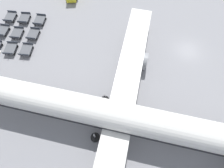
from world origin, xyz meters
TOP-DOWN VIEW (x-y plane):
  - ground_plane at (0.00, 0.00)m, footprint 500.00×500.00m
  - airplane at (14.32, -9.22)m, footprint 39.68×47.28m
  - baggage_dolly_row_near_col_a at (-2.70, -33.27)m, footprint 3.17×1.94m
  - baggage_dolly_row_near_col_b at (0.75, -33.31)m, footprint 3.16×1.91m
  - baggage_dolly_row_mid_a_col_a at (-2.76, -30.50)m, footprint 3.20×2.00m
  - baggage_dolly_row_mid_a_col_b at (0.93, -30.46)m, footprint 3.18×1.95m
  - baggage_dolly_row_mid_a_col_c at (4.39, -30.24)m, footprint 3.20×2.00m
  - baggage_dolly_row_mid_b_col_a at (-2.73, -27.48)m, footprint 3.15×1.89m
  - baggage_dolly_row_mid_b_col_b at (0.70, -27.52)m, footprint 3.15×1.89m
  - baggage_dolly_row_mid_b_col_c at (4.25, -27.49)m, footprint 3.18×1.96m

SIDE VIEW (x-z plane):
  - ground_plane at x=0.00m, z-range 0.00..0.00m
  - baggage_dolly_row_near_col_a at x=-2.70m, z-range 0.02..0.94m
  - baggage_dolly_row_near_col_b at x=0.75m, z-range 0.02..0.94m
  - baggage_dolly_row_mid_a_col_a at x=-2.76m, z-range 0.02..0.94m
  - baggage_dolly_row_mid_a_col_b at x=0.93m, z-range 0.02..0.94m
  - baggage_dolly_row_mid_a_col_c at x=4.39m, z-range 0.02..0.94m
  - baggage_dolly_row_mid_b_col_a at x=-2.73m, z-range 0.02..0.94m
  - baggage_dolly_row_mid_b_col_b at x=0.70m, z-range 0.02..0.94m
  - baggage_dolly_row_mid_b_col_c at x=4.25m, z-range 0.02..0.94m
  - airplane at x=14.32m, z-range -3.12..9.63m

